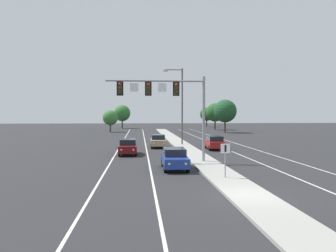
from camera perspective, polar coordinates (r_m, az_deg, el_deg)
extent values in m
plane|color=#28282B|center=(18.31, 13.17, -11.30)|extent=(260.00, 260.00, 0.00)
cube|color=#9E9B93|center=(35.62, 4.23, -4.60)|extent=(2.40, 110.00, 0.15)
cube|color=silver|center=(42.17, -3.60, -3.66)|extent=(0.14, 100.00, 0.01)
cube|color=silver|center=(43.38, 8.94, -3.52)|extent=(0.14, 100.00, 0.01)
cube|color=silver|center=(42.23, -8.09, -3.66)|extent=(0.14, 100.00, 0.01)
cube|color=silver|center=(44.27, 13.10, -3.43)|extent=(0.14, 100.00, 0.01)
cylinder|color=gray|center=(29.69, 5.88, 1.16)|extent=(0.24, 0.24, 7.20)
cylinder|color=gray|center=(29.34, -2.10, 7.42)|extent=(8.25, 0.16, 0.16)
cube|color=black|center=(29.46, 1.35, 6.13)|extent=(0.56, 0.06, 1.20)
cube|color=#38330F|center=(29.42, 1.36, 6.14)|extent=(0.32, 0.32, 1.00)
sphere|color=red|center=(29.28, 1.39, 6.78)|extent=(0.22, 0.22, 0.22)
sphere|color=#282828|center=(29.25, 1.39, 6.16)|extent=(0.22, 0.22, 0.22)
sphere|color=#282828|center=(29.23, 1.39, 5.53)|extent=(0.22, 0.22, 0.22)
cube|color=black|center=(29.31, -3.26, 6.15)|extent=(0.56, 0.06, 1.20)
cube|color=#38330F|center=(29.27, -3.26, 6.15)|extent=(0.32, 0.32, 1.00)
sphere|color=red|center=(29.12, -3.25, 6.81)|extent=(0.22, 0.22, 0.22)
sphere|color=#282828|center=(29.10, -3.25, 6.18)|extent=(0.22, 0.22, 0.22)
sphere|color=#282828|center=(29.08, -3.25, 5.55)|extent=(0.22, 0.22, 0.22)
cube|color=black|center=(29.34, -7.89, 6.13)|extent=(0.56, 0.06, 1.20)
cube|color=#38330F|center=(29.30, -7.90, 6.13)|extent=(0.32, 0.32, 1.00)
sphere|color=red|center=(29.16, -7.92, 6.78)|extent=(0.22, 0.22, 0.22)
sphere|color=#282828|center=(29.13, -7.92, 6.16)|extent=(0.22, 0.22, 0.22)
sphere|color=#282828|center=(29.11, -7.91, 5.53)|extent=(0.22, 0.22, 0.22)
cube|color=white|center=(29.31, -0.94, 6.35)|extent=(0.70, 0.04, 0.70)
cube|color=white|center=(29.25, -5.58, 6.35)|extent=(0.70, 0.04, 0.70)
cylinder|color=gray|center=(22.41, 9.38, -5.57)|extent=(0.08, 0.08, 2.20)
cube|color=white|center=(22.29, 9.41, -3.66)|extent=(0.60, 0.03, 0.60)
cube|color=black|center=(22.27, 9.43, -3.67)|extent=(0.12, 0.01, 0.44)
cylinder|color=#4C4C51|center=(45.88, 2.34, 3.25)|extent=(0.20, 0.20, 10.00)
cylinder|color=#4C4C51|center=(46.10, 0.98, 9.23)|extent=(2.20, 0.12, 0.12)
cube|color=#B7B7B2|center=(45.99, -0.40, 9.06)|extent=(0.56, 0.28, 0.20)
cube|color=navy|center=(26.30, 1.10, -5.68)|extent=(1.83, 4.41, 0.70)
cube|color=black|center=(26.44, 1.05, -4.26)|extent=(1.60, 2.39, 0.56)
sphere|color=#EAE5C6|center=(24.21, 2.95, -6.24)|extent=(0.18, 0.18, 0.18)
sphere|color=#EAE5C6|center=(24.09, 0.21, -6.27)|extent=(0.18, 0.18, 0.18)
cylinder|color=black|center=(24.96, 3.26, -6.91)|extent=(0.22, 0.64, 0.64)
cylinder|color=black|center=(24.81, -0.43, -6.97)|extent=(0.22, 0.64, 0.64)
cylinder|color=black|center=(27.91, 2.45, -5.95)|extent=(0.22, 0.64, 0.64)
cylinder|color=black|center=(27.77, -0.85, -5.99)|extent=(0.22, 0.64, 0.64)
cube|color=#5B0F14|center=(35.72, -6.61, -3.63)|extent=(1.85, 4.42, 0.70)
cube|color=black|center=(35.88, -6.60, -2.60)|extent=(1.61, 2.39, 0.56)
sphere|color=#EAE5C6|center=(33.54, -5.71, -3.92)|extent=(0.18, 0.18, 0.18)
sphere|color=#EAE5C6|center=(33.57, -7.68, -3.92)|extent=(0.18, 0.18, 0.18)
cylinder|color=black|center=(34.26, -5.32, -4.46)|extent=(0.23, 0.64, 0.64)
cylinder|color=black|center=(34.30, -8.00, -4.47)|extent=(0.23, 0.64, 0.64)
cylinder|color=black|center=(37.24, -5.32, -3.94)|extent=(0.23, 0.64, 0.64)
cylinder|color=black|center=(37.28, -7.78, -3.94)|extent=(0.23, 0.64, 0.64)
cube|color=tan|center=(42.87, -1.63, -2.66)|extent=(1.89, 4.43, 0.70)
cube|color=black|center=(43.04, -1.64, -1.80)|extent=(1.63, 2.41, 0.56)
sphere|color=#EAE5C6|center=(40.72, -0.72, -2.84)|extent=(0.18, 0.18, 0.18)
sphere|color=#EAE5C6|center=(40.68, -2.34, -2.85)|extent=(0.18, 0.18, 0.18)
cylinder|color=black|center=(41.45, -0.46, -3.31)|extent=(0.23, 0.64, 0.64)
cylinder|color=black|center=(41.39, -2.67, -3.32)|extent=(0.23, 0.64, 0.64)
cylinder|color=black|center=(44.43, -0.67, -2.95)|extent=(0.23, 0.64, 0.64)
cylinder|color=black|center=(44.38, -2.73, -2.96)|extent=(0.23, 0.64, 0.64)
cube|color=maroon|center=(40.94, 7.63, -2.91)|extent=(1.91, 4.45, 0.70)
cube|color=black|center=(40.68, 7.69, -2.05)|extent=(1.65, 2.42, 0.56)
sphere|color=#EAE5C6|center=(42.97, 6.33, -2.60)|extent=(0.18, 0.18, 0.18)
sphere|color=#EAE5C6|center=(43.18, 7.84, -2.58)|extent=(0.18, 0.18, 0.18)
cylinder|color=black|center=(42.30, 6.18, -3.22)|extent=(0.24, 0.65, 0.64)
cylinder|color=black|center=(42.59, 8.31, -3.19)|extent=(0.24, 0.65, 0.64)
cylinder|color=black|center=(39.36, 6.89, -3.62)|extent=(0.24, 0.65, 0.64)
cylinder|color=black|center=(39.67, 9.17, -3.58)|extent=(0.24, 0.65, 0.64)
cylinder|color=#4C3823|center=(108.92, 6.36, 0.46)|extent=(0.36, 0.36, 2.30)
sphere|color=#235623|center=(108.88, 6.37, 1.96)|extent=(4.21, 4.21, 4.21)
cylinder|color=#4C3823|center=(89.49, 7.73, 0.19)|extent=(0.36, 0.36, 2.58)
sphere|color=#235623|center=(89.44, 7.74, 2.22)|extent=(4.71, 4.71, 4.71)
cylinder|color=#4C3823|center=(97.38, -7.53, 0.32)|extent=(0.36, 0.36, 2.47)
sphere|color=#2D6B2D|center=(97.34, -7.54, 2.11)|extent=(4.53, 4.53, 4.53)
cylinder|color=#4C3823|center=(76.73, 9.35, -0.07)|extent=(0.36, 0.36, 2.74)
sphere|color=#1E4C28|center=(76.68, 9.36, 2.45)|extent=(5.00, 5.00, 5.00)
cylinder|color=#4C3823|center=(79.40, -9.45, -0.30)|extent=(0.36, 0.36, 1.89)
sphere|color=#387533|center=(79.34, -9.46, 1.37)|extent=(3.45, 3.45, 3.45)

